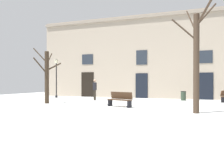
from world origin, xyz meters
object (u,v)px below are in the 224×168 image
object	(u,v)px
tree_right_of_center	(47,76)
litter_bin	(183,96)
tree_near_facade	(197,59)
person_near_bench	(95,89)
bench_far_corner	(120,99)
streetlamp	(56,74)

from	to	relation	value
tree_right_of_center	litter_bin	distance (m)	10.81
tree_right_of_center	tree_near_facade	world-z (taller)	tree_near_facade
litter_bin	person_near_bench	world-z (taller)	person_near_bench
litter_bin	bench_far_corner	xyz separation A→B (m)	(-3.05, -6.67, 0.08)
litter_bin	bench_far_corner	bearing A→B (deg)	-114.61
streetlamp	litter_bin	size ratio (longest dim) A/B	4.92
tree_right_of_center	streetlamp	xyz separation A→B (m)	(-2.95, 5.55, 0.31)
tree_near_facade	person_near_bench	world-z (taller)	tree_near_facade
tree_right_of_center	litter_bin	xyz separation A→B (m)	(8.65, 6.29, -1.57)
tree_right_of_center	litter_bin	size ratio (longest dim) A/B	5.25
litter_bin	streetlamp	bearing A→B (deg)	-176.34
streetlamp	bench_far_corner	world-z (taller)	streetlamp
streetlamp	bench_far_corner	distance (m)	10.55
tree_near_facade	bench_far_corner	distance (m)	5.19
tree_right_of_center	streetlamp	bearing A→B (deg)	118.03
tree_near_facade	streetlamp	size ratio (longest dim) A/B	1.49
tree_near_facade	streetlamp	bearing A→B (deg)	150.17
person_near_bench	streetlamp	bearing A→B (deg)	-116.62
streetlamp	person_near_bench	xyz separation A→B (m)	(4.80, -1.60, -1.31)
bench_far_corner	person_near_bench	size ratio (longest dim) A/B	1.00
tree_right_of_center	tree_near_facade	distance (m)	10.25
streetlamp	litter_bin	xyz separation A→B (m)	(11.60, 0.74, -1.88)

